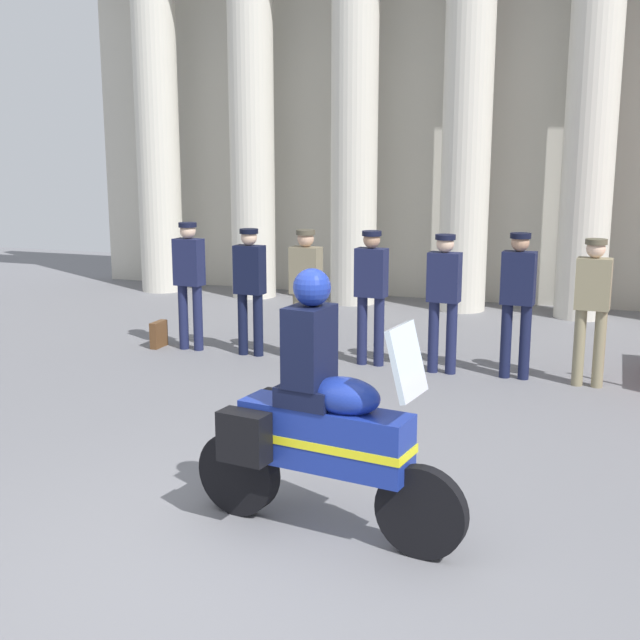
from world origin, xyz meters
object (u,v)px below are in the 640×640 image
officer_in_row_2 (306,284)px  officer_in_row_5 (518,294)px  officer_in_row_4 (444,292)px  motorcycle_with_rider (316,425)px  briefcase_on_ground (159,334)px  officer_in_row_6 (592,300)px  officer_in_row_3 (371,287)px  officer_in_row_1 (250,282)px  officer_in_row_0 (189,275)px

officer_in_row_2 → officer_in_row_5: size_ratio=0.97×
officer_in_row_4 → motorcycle_with_rider: bearing=93.5°
briefcase_on_ground → officer_in_row_6: bearing=0.0°
officer_in_row_2 → motorcycle_with_rider: (1.78, -4.50, -0.20)m
briefcase_on_ground → officer_in_row_4: bearing=0.2°
motorcycle_with_rider → briefcase_on_ground: motorcycle_with_rider is taller
officer_in_row_2 → officer_in_row_3: size_ratio=0.99×
officer_in_row_1 → officer_in_row_4: bearing=-177.0°
officer_in_row_2 → officer_in_row_1: bearing=1.8°
officer_in_row_2 → officer_in_row_5: bearing=-175.4°
officer_in_row_0 → briefcase_on_ground: size_ratio=4.79×
officer_in_row_2 → officer_in_row_4: (1.77, 0.01, 0.00)m
officer_in_row_2 → officer_in_row_5: 2.63m
motorcycle_with_rider → officer_in_row_4: bearing=98.6°
officer_in_row_5 → briefcase_on_ground: (-4.79, -0.06, -0.84)m
officer_in_row_2 → officer_in_row_6: bearing=-176.7°
officer_in_row_1 → briefcase_on_ground: (-1.37, -0.03, -0.80)m
officer_in_row_4 → officer_in_row_6: bearing=-176.9°
officer_in_row_2 → motorcycle_with_rider: 4.85m
officer_in_row_4 → officer_in_row_5: 0.86m
officer_in_row_2 → briefcase_on_ground: officer_in_row_2 is taller
motorcycle_with_rider → officer_in_row_1: bearing=128.0°
officer_in_row_3 → officer_in_row_4: size_ratio=1.00×
officer_in_row_4 → motorcycle_with_rider: size_ratio=0.81×
officer_in_row_1 → officer_in_row_4: officer_in_row_4 is taller
officer_in_row_2 → motorcycle_with_rider: motorcycle_with_rider is taller
officer_in_row_5 → officer_in_row_6: 0.84m
officer_in_row_4 → officer_in_row_5: size_ratio=0.98×
officer_in_row_0 → officer_in_row_6: 5.14m
officer_in_row_3 → officer_in_row_6: size_ratio=1.00×
officer_in_row_0 → motorcycle_with_rider: bearing=130.7°
officer_in_row_5 → officer_in_row_6: size_ratio=1.02×
officer_in_row_6 → motorcycle_with_rider: size_ratio=0.82×
officer_in_row_0 → officer_in_row_1: officer_in_row_0 is taller
officer_in_row_6 → officer_in_row_5: bearing=-0.7°
officer_in_row_2 → motorcycle_with_rider: bearing=114.9°
officer_in_row_4 → motorcycle_with_rider: (0.01, -4.51, -0.20)m
officer_in_row_3 → motorcycle_with_rider: bearing=104.9°
officer_in_row_5 → officer_in_row_6: bearing=179.3°
officer_in_row_6 → officer_in_row_3: bearing=1.7°
officer_in_row_1 → officer_in_row_4: (2.56, -0.02, 0.01)m
briefcase_on_ground → motorcycle_with_rider: bearing=-48.8°
officer_in_row_1 → motorcycle_with_rider: bearing=122.9°
officer_in_row_2 → officer_in_row_0: bearing=2.3°
motorcycle_with_rider → officer_in_row_6: bearing=78.0°
officer_in_row_1 → officer_in_row_6: 4.25m
officer_in_row_1 → officer_in_row_5: (3.42, 0.04, 0.04)m
officer_in_row_5 → motorcycle_with_rider: 4.65m
officer_in_row_2 → officer_in_row_3: 0.84m
officer_in_row_0 → officer_in_row_4: size_ratio=1.02×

